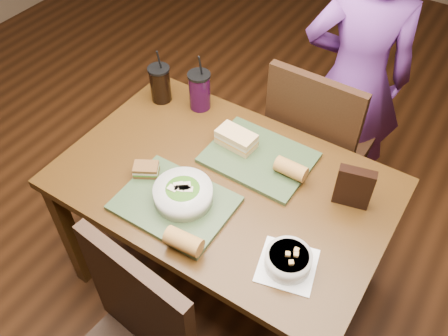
{
  "coord_description": "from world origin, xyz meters",
  "views": [
    {
      "loc": [
        0.68,
        -1.05,
        2.15
      ],
      "look_at": [
        0.0,
        0.0,
        0.82
      ],
      "focal_mm": 38.0,
      "sensor_mm": 36.0,
      "label": 1
    }
  ],
  "objects_px": {
    "cup_cola": "(160,84)",
    "cup_berry": "(200,90)",
    "chair_far": "(315,143)",
    "diner": "(355,80)",
    "dining_table": "(224,195)",
    "soup_bowl": "(288,260)",
    "sandwich_far": "(236,139)",
    "baguette_near": "(184,241)",
    "sandwich_near": "(146,169)",
    "baguette_far": "(291,169)",
    "salad_bowl": "(183,193)",
    "tray_far": "(259,158)",
    "tray_near": "(175,203)",
    "chip_bag": "(354,187)"
  },
  "relations": [
    {
      "from": "soup_bowl",
      "to": "sandwich_far",
      "type": "relative_size",
      "value": 1.36
    },
    {
      "from": "cup_cola",
      "to": "cup_berry",
      "type": "height_order",
      "value": "cup_berry"
    },
    {
      "from": "cup_berry",
      "to": "soup_bowl",
      "type": "bearing_deg",
      "value": -36.21
    },
    {
      "from": "dining_table",
      "to": "salad_bowl",
      "type": "height_order",
      "value": "salad_bowl"
    },
    {
      "from": "salad_bowl",
      "to": "cup_cola",
      "type": "distance_m",
      "value": 0.64
    },
    {
      "from": "chair_far",
      "to": "baguette_near",
      "type": "xyz_separation_m",
      "value": [
        -0.09,
        -0.93,
        0.24
      ]
    },
    {
      "from": "sandwich_far",
      "to": "baguette_near",
      "type": "relative_size",
      "value": 1.29
    },
    {
      "from": "sandwich_near",
      "to": "cup_cola",
      "type": "relative_size",
      "value": 0.43
    },
    {
      "from": "tray_far",
      "to": "soup_bowl",
      "type": "bearing_deg",
      "value": -49.16
    },
    {
      "from": "chair_far",
      "to": "cup_cola",
      "type": "xyz_separation_m",
      "value": [
        -0.67,
        -0.31,
        0.28
      ]
    },
    {
      "from": "sandwich_near",
      "to": "baguette_far",
      "type": "relative_size",
      "value": 0.91
    },
    {
      "from": "soup_bowl",
      "to": "cup_berry",
      "type": "xyz_separation_m",
      "value": [
        -0.73,
        0.54,
        0.06
      ]
    },
    {
      "from": "cup_cola",
      "to": "chip_bag",
      "type": "distance_m",
      "value": 0.99
    },
    {
      "from": "baguette_far",
      "to": "baguette_near",
      "type": "bearing_deg",
      "value": -106.79
    },
    {
      "from": "tray_near",
      "to": "sandwich_near",
      "type": "bearing_deg",
      "value": 162.63
    },
    {
      "from": "chair_far",
      "to": "baguette_far",
      "type": "relative_size",
      "value": 7.95
    },
    {
      "from": "dining_table",
      "to": "chair_far",
      "type": "relative_size",
      "value": 1.29
    },
    {
      "from": "sandwich_far",
      "to": "cup_berry",
      "type": "relative_size",
      "value": 0.61
    },
    {
      "from": "cup_cola",
      "to": "tray_near",
      "type": "bearing_deg",
      "value": -47.67
    },
    {
      "from": "diner",
      "to": "dining_table",
      "type": "bearing_deg",
      "value": 54.82
    },
    {
      "from": "tray_far",
      "to": "cup_cola",
      "type": "distance_m",
      "value": 0.59
    },
    {
      "from": "dining_table",
      "to": "sandwich_near",
      "type": "bearing_deg",
      "value": -150.84
    },
    {
      "from": "baguette_near",
      "to": "chair_far",
      "type": "bearing_deg",
      "value": 84.58
    },
    {
      "from": "tray_near",
      "to": "tray_far",
      "type": "xyz_separation_m",
      "value": [
        0.15,
        0.38,
        0.0
      ]
    },
    {
      "from": "diner",
      "to": "sandwich_near",
      "type": "bearing_deg",
      "value": 43.12
    },
    {
      "from": "diner",
      "to": "tray_far",
      "type": "xyz_separation_m",
      "value": [
        -0.13,
        -0.73,
        0.01
      ]
    },
    {
      "from": "soup_bowl",
      "to": "dining_table",
      "type": "bearing_deg",
      "value": 151.67
    },
    {
      "from": "sandwich_near",
      "to": "sandwich_far",
      "type": "relative_size",
      "value": 0.68
    },
    {
      "from": "tray_near",
      "to": "cup_cola",
      "type": "relative_size",
      "value": 1.56
    },
    {
      "from": "diner",
      "to": "tray_far",
      "type": "distance_m",
      "value": 0.74
    },
    {
      "from": "baguette_near",
      "to": "sandwich_far",
      "type": "bearing_deg",
      "value": 102.52
    },
    {
      "from": "diner",
      "to": "sandwich_far",
      "type": "height_order",
      "value": "diner"
    },
    {
      "from": "sandwich_near",
      "to": "baguette_far",
      "type": "height_order",
      "value": "baguette_far"
    },
    {
      "from": "dining_table",
      "to": "sandwich_near",
      "type": "distance_m",
      "value": 0.33
    },
    {
      "from": "chair_far",
      "to": "sandwich_near",
      "type": "bearing_deg",
      "value": -119.69
    },
    {
      "from": "dining_table",
      "to": "baguette_near",
      "type": "height_order",
      "value": "baguette_near"
    },
    {
      "from": "cup_cola",
      "to": "baguette_far",
      "type": "bearing_deg",
      "value": -9.13
    },
    {
      "from": "chair_far",
      "to": "cup_berry",
      "type": "xyz_separation_m",
      "value": [
        -0.49,
        -0.26,
        0.28
      ]
    },
    {
      "from": "baguette_far",
      "to": "salad_bowl",
      "type": "bearing_deg",
      "value": -129.9
    },
    {
      "from": "salad_bowl",
      "to": "baguette_far",
      "type": "distance_m",
      "value": 0.43
    },
    {
      "from": "tray_far",
      "to": "salad_bowl",
      "type": "height_order",
      "value": "salad_bowl"
    },
    {
      "from": "sandwich_near",
      "to": "chair_far",
      "type": "bearing_deg",
      "value": 60.31
    },
    {
      "from": "soup_bowl",
      "to": "sandwich_far",
      "type": "height_order",
      "value": "sandwich_far"
    },
    {
      "from": "chair_far",
      "to": "soup_bowl",
      "type": "relative_size",
      "value": 4.35
    },
    {
      "from": "tray_far",
      "to": "soup_bowl",
      "type": "xyz_separation_m",
      "value": [
        0.33,
        -0.39,
        0.03
      ]
    },
    {
      "from": "sandwich_near",
      "to": "sandwich_far",
      "type": "xyz_separation_m",
      "value": [
        0.21,
        0.33,
        0.01
      ]
    },
    {
      "from": "tray_near",
      "to": "sandwich_near",
      "type": "xyz_separation_m",
      "value": [
        -0.18,
        0.06,
        0.03
      ]
    },
    {
      "from": "sandwich_near",
      "to": "cup_cola",
      "type": "xyz_separation_m",
      "value": [
        -0.25,
        0.42,
        0.05
      ]
    },
    {
      "from": "tray_far",
      "to": "cup_berry",
      "type": "distance_m",
      "value": 0.43
    },
    {
      "from": "sandwich_far",
      "to": "baguette_far",
      "type": "relative_size",
      "value": 1.34
    }
  ]
}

